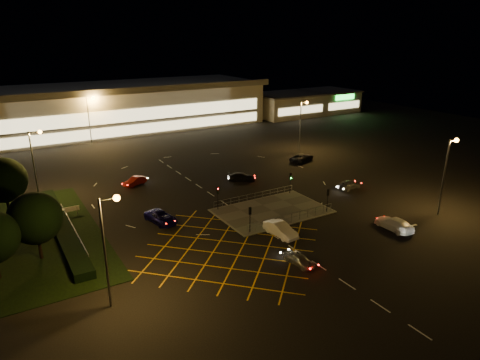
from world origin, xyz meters
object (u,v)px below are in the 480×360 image
car_queue_white (281,229)px  car_approach_white (394,224)px  car_left_blue (161,217)px  car_far_dkgrey (242,177)px  car_circ_red (135,181)px  car_east_grey (302,157)px  signal_ne (290,179)px  car_near_silver (299,259)px  signal_nw (218,194)px  signal_sw (250,214)px  car_right_silver (349,185)px  signal_se (328,196)px

car_queue_white → car_approach_white: (12.71, -5.65, -0.04)m
car_left_blue → car_far_dkgrey: (16.92, 8.52, -0.06)m
car_circ_red → car_east_grey: car_east_grey is taller
signal_ne → car_near_silver: (-11.65, -16.80, -1.75)m
car_far_dkgrey → car_approach_white: (6.39, -24.80, 0.09)m
signal_nw → car_left_blue: bearing=178.5°
car_queue_white → signal_sw: bearing=133.9°
car_circ_red → car_far_dkgrey: bearing=39.9°
signal_sw → car_left_blue: signal_sw is taller
car_right_silver → signal_nw: bearing=76.1°
car_left_blue → car_circ_red: 15.48m
signal_ne → car_near_silver: bearing=-124.7°
signal_nw → signal_ne: size_ratio=1.00×
signal_sw → car_left_blue: bearing=-46.0°
signal_sw → car_east_grey: 31.94m
car_queue_white → car_far_dkgrey: (6.32, 19.15, -0.14)m
signal_sw → car_approach_white: bearing=152.3°
car_near_silver → car_circ_red: car_circ_red is taller
car_queue_white → car_approach_white: bearing=-27.8°
car_circ_red → car_approach_white: car_approach_white is taller
signal_nw → car_far_dkgrey: 12.65m
car_left_blue → car_circ_red: bearing=72.6°
signal_ne → car_east_grey: size_ratio=0.59×
car_left_blue → car_far_dkgrey: car_left_blue is taller
car_left_blue → car_circ_red: car_left_blue is taller
car_far_dkgrey → car_east_grey: bearing=-45.7°
signal_se → car_near_silver: signal_se is taller
signal_se → car_circ_red: (-18.27, 23.59, -1.73)m
signal_se → car_far_dkgrey: 17.07m
car_right_silver → signal_sw: bearing=97.5°
car_east_grey → car_circ_red: bearing=64.2°
signal_se → signal_ne: same height
car_queue_white → car_circ_red: 27.52m
car_far_dkgrey → car_right_silver: car_right_silver is taller
car_far_dkgrey → car_near_silver: bearing=-168.7°
car_left_blue → car_right_silver: (28.96, -3.13, -0.00)m
signal_sw → car_left_blue: size_ratio=0.62×
signal_se → car_right_silver: 10.49m
signal_nw → car_far_dkgrey: signal_nw is taller
signal_sw → signal_se: bearing=-180.0°
car_approach_white → car_far_dkgrey: bearing=-73.9°
signal_sw → signal_se: 12.00m
car_left_blue → signal_sw: bearing=-57.2°
car_right_silver → car_circ_red: (-27.31, 18.52, -0.06)m
car_left_blue → car_far_dkgrey: 18.94m
signal_ne → car_right_silver: 9.64m
car_left_blue → car_approach_white: size_ratio=1.00×
signal_nw → car_queue_white: bearing=-75.6°
signal_se → car_east_grey: size_ratio=0.59×
car_left_blue → car_east_grey: car_east_grey is taller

